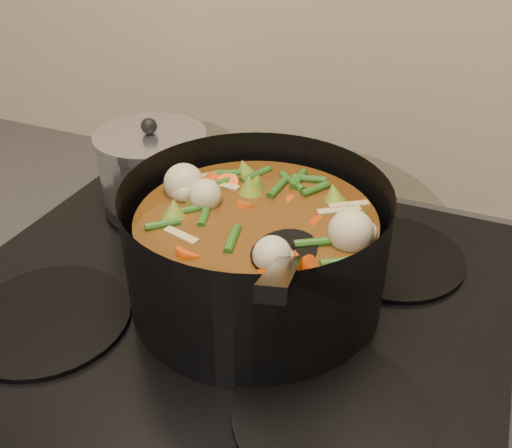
% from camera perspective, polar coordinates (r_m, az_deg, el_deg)
% --- Properties ---
extents(stovetop, '(0.62, 0.54, 0.03)m').
position_cam_1_polar(stovetop, '(0.68, -2.45, -6.87)').
color(stovetop, black).
rests_on(stovetop, counter).
extents(stockpot, '(0.30, 0.37, 0.21)m').
position_cam_1_polar(stockpot, '(0.62, 0.01, -2.54)').
color(stockpot, black).
rests_on(stockpot, stovetop).
extents(saucepan, '(0.16, 0.16, 0.13)m').
position_cam_1_polar(saucepan, '(0.82, -10.22, 5.59)').
color(saucepan, silver).
rests_on(saucepan, stovetop).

